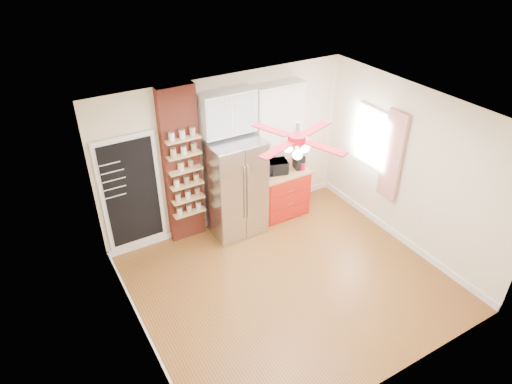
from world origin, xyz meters
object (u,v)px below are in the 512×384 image
pantry_jar_oats (181,166)px  canister_left (302,167)px  red_cabinet (281,192)px  ceiling_fan (297,139)px  coffee_maker (299,162)px  toaster_oven (275,167)px  fridge (235,187)px

pantry_jar_oats → canister_left: bearing=-7.5°
red_cabinet → ceiling_fan: (-0.92, -1.68, 1.97)m
red_cabinet → canister_left: size_ratio=7.59×
ceiling_fan → coffee_maker: (1.23, 1.60, -1.39)m
coffee_maker → canister_left: size_ratio=2.11×
ceiling_fan → pantry_jar_oats: 2.25m
pantry_jar_oats → ceiling_fan: bearing=-63.1°
toaster_oven → canister_left: (0.48, -0.15, -0.05)m
ceiling_fan → canister_left: ceiling_fan is taller
ceiling_fan → canister_left: (1.25, 1.52, -1.46)m
ceiling_fan → pantry_jar_oats: (-0.91, 1.80, -0.99)m
fridge → ceiling_fan: bearing=-88.2°
fridge → toaster_oven: size_ratio=4.20×
toaster_oven → coffee_maker: (0.46, -0.07, 0.02)m
canister_left → ceiling_fan: bearing=-129.5°
coffee_maker → pantry_jar_oats: pantry_jar_oats is taller
toaster_oven → pantry_jar_oats: size_ratio=3.15×
fridge → pantry_jar_oats: (-0.86, 0.17, 0.56)m
pantry_jar_oats → toaster_oven: bearing=-4.4°
toaster_oven → coffee_maker: coffee_maker is taller
fridge → coffee_maker: (1.28, -0.03, 0.16)m
pantry_jar_oats → fridge: bearing=-11.2°
fridge → canister_left: fridge is taller
toaster_oven → coffee_maker: size_ratio=1.60×
red_cabinet → coffee_maker: (0.31, -0.08, 0.58)m
fridge → ceiling_fan: (0.05, -1.63, 1.55)m
fridge → canister_left: size_ratio=14.12×
ceiling_fan → toaster_oven: bearing=65.2°
toaster_oven → red_cabinet: bearing=17.9°
ceiling_fan → toaster_oven: 2.32m
toaster_oven → ceiling_fan: bearing=-100.2°
canister_left → pantry_jar_oats: bearing=172.5°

